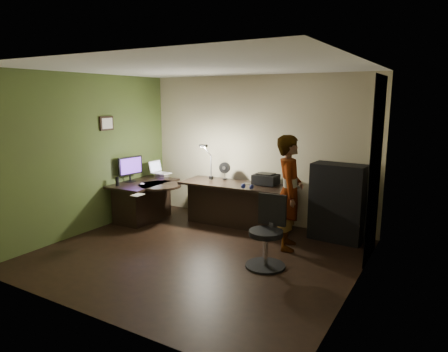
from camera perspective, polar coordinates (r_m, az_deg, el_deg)
The scene contains 27 objects.
floor at distance 6.08m, azimuth -3.85°, elevation -11.15°, with size 4.50×4.00×0.01m, color black.
ceiling at distance 5.64m, azimuth -4.22°, elevation 15.25°, with size 4.50×4.00×0.01m, color silver.
wall_back at distance 7.43m, azimuth 4.73°, elevation 3.76°, with size 4.50×0.01×2.70m, color tan.
wall_front at distance 4.24m, azimuth -19.50°, elevation -2.42°, with size 4.50×0.01×2.70m, color tan.
wall_left at distance 7.21m, azimuth -19.02°, elevation 2.97°, with size 0.01×4.00×2.70m, color tan.
wall_right at distance 4.83m, azimuth 18.67°, elevation -0.77°, with size 0.01×4.00×2.70m, color tan.
green_wall_overlay at distance 7.20m, azimuth -18.94°, elevation 2.96°, with size 0.00×4.00×2.70m, color #445625.
arched_doorway at distance 5.95m, azimuth 20.80°, elevation 0.76°, with size 0.01×0.90×2.60m, color black.
french_door at distance 4.38m, azimuth 16.68°, elevation -5.88°, with size 0.02×0.92×2.10m, color white.
framed_picture at distance 7.44m, azimuth -16.45°, elevation 7.23°, with size 0.04×0.30×0.25m, color black.
desk_left at distance 7.73m, azimuth -11.33°, elevation -3.55°, with size 0.78×1.27×0.73m, color black.
desk_right at distance 7.24m, azimuth 1.89°, elevation -4.14°, with size 2.08×0.73×0.78m, color black.
cabinet at distance 6.73m, azimuth 15.92°, elevation -3.65°, with size 0.84×0.42×1.26m, color black.
laptop_stand at distance 8.06m, azimuth -8.86°, elevation 0.07°, with size 0.22×0.18×0.09m, color silver.
laptop at distance 8.03m, azimuth -8.90°, elevation 1.20°, with size 0.35×0.33×0.24m, color silver.
monitor at distance 7.75m, azimuth -13.30°, elevation 0.46°, with size 0.11×0.53×0.35m, color black.
mouse at distance 7.46m, azimuth -11.63°, elevation -1.12°, with size 0.06×0.09×0.04m, color silver.
phone at distance 7.51m, azimuth -11.60°, elevation -1.15°, with size 0.07×0.14×0.01m, color black.
pen at distance 7.80m, azimuth -10.61°, elevation -0.65°, with size 0.01×0.13×0.01m, color black.
speaker at distance 7.45m, azimuth -14.99°, elevation -0.77°, with size 0.07×0.07×0.17m, color black.
notepad at distance 6.70m, azimuth -12.23°, elevation -2.65°, with size 0.15×0.21×0.01m, color silver.
desk_fan at distance 7.45m, azimuth 0.13°, elevation 0.76°, with size 0.21×0.11×0.32m, color black.
headphones at distance 6.70m, azimuth 3.36°, elevation -1.43°, with size 0.20×0.08×0.09m, color navy.
printer at distance 7.08m, azimuth 5.99°, elevation -0.39°, with size 0.42×0.33×0.19m, color black.
desk_lamp at distance 7.41m, azimuth -1.86°, elevation 2.29°, with size 0.18×0.33×0.73m, color black.
office_chair at distance 5.50m, azimuth 6.01°, elevation -8.06°, with size 0.55×0.55×0.99m, color black.
person at distance 6.15m, azimuth 9.30°, elevation -2.36°, with size 0.63×0.42×1.76m, color #D8A88C.
Camera 1 is at (3.18, -4.64, 2.29)m, focal length 32.00 mm.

